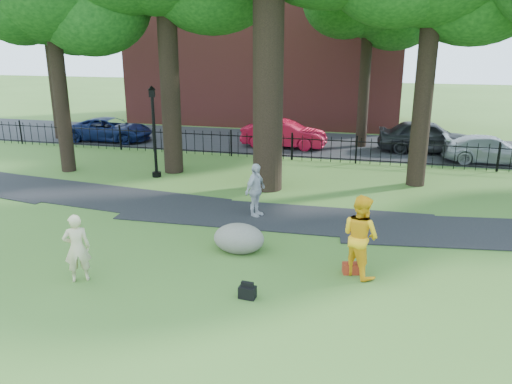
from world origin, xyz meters
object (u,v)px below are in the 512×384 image
(woman, at_px, (77,248))
(boulder, at_px, (239,236))
(man, at_px, (360,236))
(lamppost, at_px, (154,133))
(red_sedan, at_px, (284,134))

(woman, xyz_separation_m, boulder, (3.14, 2.63, -0.42))
(man, distance_m, lamppost, 11.24)
(boulder, relative_size, lamppost, 0.37)
(lamppost, distance_m, red_sedan, 8.24)
(man, bearing_deg, red_sedan, -31.20)
(man, xyz_separation_m, boulder, (-3.20, 0.66, -0.60))
(man, height_order, boulder, man)
(red_sedan, bearing_deg, man, -160.35)
(red_sedan, bearing_deg, lamppost, 152.48)
(woman, relative_size, man, 0.82)
(man, xyz_separation_m, lamppost, (-8.67, 7.11, 0.82))
(boulder, distance_m, lamppost, 8.58)
(boulder, bearing_deg, red_sedan, 96.48)
(boulder, height_order, red_sedan, red_sedan)
(man, bearing_deg, boulder, 28.72)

